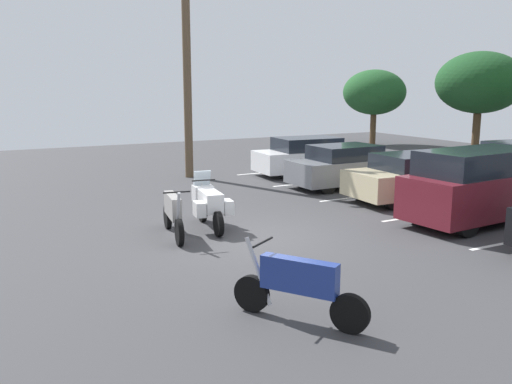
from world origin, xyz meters
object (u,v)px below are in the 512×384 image
(motorcycle_touring, at_px, (209,203))
(motorcycle_second, at_px, (173,213))
(car_grey, at_px, (349,166))
(motorcycle_third, at_px, (298,286))
(car_white, at_px, (313,156))
(utility_pole, at_px, (187,56))
(car_maroon, at_px, (483,186))
(car_champagne, at_px, (416,178))

(motorcycle_touring, height_order, motorcycle_second, motorcycle_touring)
(motorcycle_touring, height_order, car_grey, car_grey)
(motorcycle_third, height_order, car_grey, car_grey)
(motorcycle_second, bearing_deg, motorcycle_touring, 108.90)
(car_white, xyz_separation_m, car_grey, (2.89, -0.40, -0.01))
(motorcycle_touring, relative_size, utility_pole, 0.24)
(motorcycle_second, height_order, car_white, car_white)
(motorcycle_third, bearing_deg, motorcycle_second, -179.72)
(motorcycle_touring, distance_m, car_grey, 7.36)
(car_grey, xyz_separation_m, utility_pole, (-4.63, -4.27, 3.93))
(car_maroon, height_order, utility_pole, utility_pole)
(motorcycle_second, xyz_separation_m, car_maroon, (2.48, 7.68, 0.40))
(car_maroon, bearing_deg, car_grey, 178.72)
(utility_pole, bearing_deg, car_champagne, 31.65)
(motorcycle_third, bearing_deg, utility_pole, 165.45)
(motorcycle_second, height_order, utility_pole, utility_pole)
(motorcycle_third, xyz_separation_m, utility_pole, (-13.53, 3.51, 4.08))
(motorcycle_touring, distance_m, motorcycle_third, 5.99)
(motorcycle_third, relative_size, car_grey, 0.43)
(motorcycle_second, xyz_separation_m, car_champagne, (-0.46, 8.19, 0.14))
(motorcycle_second, distance_m, car_champagne, 8.21)
(motorcycle_third, distance_m, car_champagne, 10.12)
(motorcycle_second, distance_m, utility_pole, 9.66)
(motorcycle_second, relative_size, car_white, 0.44)
(car_grey, xyz_separation_m, car_maroon, (5.86, -0.13, 0.26))
(motorcycle_third, height_order, car_white, car_white)
(motorcycle_touring, bearing_deg, car_white, 129.62)
(motorcycle_third, relative_size, car_white, 0.39)
(car_grey, xyz_separation_m, car_champagne, (2.92, 0.38, -0.00))
(motorcycle_second, height_order, car_maroon, car_maroon)
(car_champagne, relative_size, utility_pole, 0.51)
(car_maroon, bearing_deg, motorcycle_second, -107.92)
(car_white, relative_size, utility_pole, 0.55)
(utility_pole, bearing_deg, car_grey, 42.69)
(motorcycle_third, bearing_deg, motorcycle_touring, 169.80)
(motorcycle_touring, bearing_deg, car_champagne, 90.67)
(car_champagne, height_order, utility_pole, utility_pole)
(motorcycle_touring, xyz_separation_m, motorcycle_second, (0.37, -1.09, -0.07))
(car_grey, distance_m, car_maroon, 5.86)
(motorcycle_touring, height_order, utility_pole, utility_pole)
(car_grey, height_order, car_champagne, car_grey)
(motorcycle_third, height_order, car_maroon, car_maroon)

